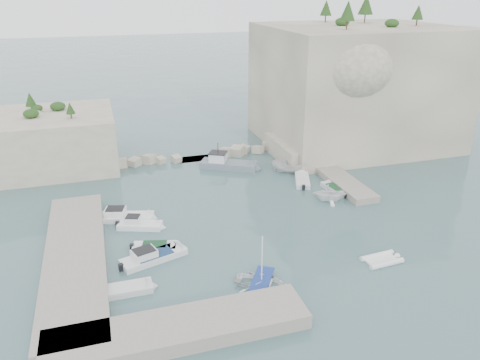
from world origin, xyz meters
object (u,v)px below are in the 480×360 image
object	(u,v)px
motorboat_d	(154,260)
motorboat_b	(140,228)
motorboat_a	(125,220)
motorboat_c	(155,250)
tender_east_d	(290,172)
rowboat	(261,285)
tender_east_b	(335,191)
tender_east_a	(329,200)
inflatable_dinghy	(382,261)
work_boat	(229,168)
motorboat_e	(130,292)
tender_east_c	(302,182)

from	to	relation	value
motorboat_d	motorboat_b	bearing A→B (deg)	77.57
motorboat_a	motorboat_b	world-z (taller)	same
motorboat_c	tender_east_d	xyz separation A→B (m)	(19.14, 14.03, 0.00)
rowboat	tender_east_b	size ratio (longest dim) A/B	0.96
motorboat_a	tender_east_a	world-z (taller)	tender_east_a
inflatable_dinghy	work_boat	bearing A→B (deg)	100.05
motorboat_a	motorboat_e	xyz separation A→B (m)	(-0.56, -12.62, 0.00)
motorboat_e	inflatable_dinghy	world-z (taller)	motorboat_e
motorboat_c	motorboat_a	bearing A→B (deg)	122.20
motorboat_e	rowboat	xyz separation A→B (m)	(10.22, -2.24, 0.00)
inflatable_dinghy	tender_east_c	size ratio (longest dim) A/B	0.72
motorboat_a	motorboat_b	size ratio (longest dim) A/B	1.35
motorboat_d	tender_east_c	size ratio (longest dim) A/B	1.25
inflatable_dinghy	motorboat_c	bearing A→B (deg)	153.11
motorboat_b	tender_east_a	xyz separation A→B (m)	(20.92, 0.33, 0.00)
motorboat_e	inflatable_dinghy	size ratio (longest dim) A/B	1.08
tender_east_a	tender_east_c	distance (m)	5.69
inflatable_dinghy	work_boat	distance (m)	26.43
tender_east_d	inflatable_dinghy	bearing A→B (deg)	-153.43
motorboat_c	motorboat_e	xyz separation A→B (m)	(-2.73, -5.72, 0.00)
motorboat_a	inflatable_dinghy	bearing A→B (deg)	-19.52
motorboat_d	inflatable_dinghy	world-z (taller)	motorboat_d
tender_east_a	work_boat	bearing A→B (deg)	51.91
motorboat_b	rowboat	bearing A→B (deg)	-36.48
motorboat_a	motorboat_b	xyz separation A→B (m)	(1.33, -2.27, 0.00)
motorboat_d	inflatable_dinghy	bearing A→B (deg)	-35.43
motorboat_b	tender_east_d	xyz separation A→B (m)	(19.97, 9.41, 0.00)
motorboat_c	rowboat	world-z (taller)	rowboat
tender_east_d	work_boat	distance (m)	8.02
motorboat_a	tender_east_a	xyz separation A→B (m)	(22.25, -1.94, 0.00)
motorboat_e	work_boat	xyz separation A→B (m)	(14.83, 23.58, 0.00)
motorboat_e	tender_east_c	bearing A→B (deg)	36.31
motorboat_b	tender_east_c	size ratio (longest dim) A/B	0.93
rowboat	motorboat_b	bearing A→B (deg)	65.18
motorboat_e	rowboat	world-z (taller)	rowboat
motorboat_c	tender_east_a	world-z (taller)	tender_east_a
motorboat_a	motorboat_c	xyz separation A→B (m)	(2.17, -6.90, 0.00)
tender_east_b	tender_east_d	xyz separation A→B (m)	(-2.78, 7.01, 0.00)
motorboat_d	motorboat_a	bearing A→B (deg)	84.99
motorboat_c	inflatable_dinghy	world-z (taller)	motorboat_c
motorboat_d	tender_east_a	xyz separation A→B (m)	(20.36, 6.57, 0.00)
motorboat_b	tender_east_b	size ratio (longest dim) A/B	1.07
motorboat_d	rowboat	distance (m)	10.03
motorboat_c	motorboat_b	bearing A→B (deg)	114.98
tender_east_c	motorboat_d	bearing A→B (deg)	142.73
tender_east_a	tender_east_d	world-z (taller)	tender_east_a
motorboat_c	motorboat_d	bearing A→B (deg)	-84.87
motorboat_d	tender_east_a	bearing A→B (deg)	0.32
tender_east_b	tender_east_a	bearing A→B (deg)	130.98
rowboat	tender_east_d	xyz separation A→B (m)	(11.65, 22.00, 0.00)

